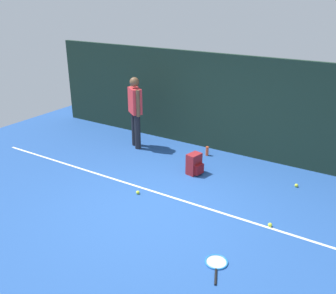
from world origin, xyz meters
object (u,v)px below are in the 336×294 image
at_px(backpack, 195,164).
at_px(tennis_ball_by_fence, 270,225).
at_px(tennis_player, 135,108).
at_px(tennis_ball_near_player, 296,185).
at_px(water_bottle, 207,151).
at_px(tennis_ball_mid_court, 138,192).
at_px(tennis_racket, 216,263).

distance_m(backpack, tennis_ball_by_fence, 2.21).
height_order(tennis_player, tennis_ball_near_player, tennis_player).
height_order(tennis_ball_near_player, water_bottle, water_bottle).
xyz_separation_m(backpack, tennis_ball_near_player, (1.94, 0.54, -0.18)).
bearing_deg(tennis_ball_mid_court, tennis_racket, -25.73).
bearing_deg(tennis_ball_mid_court, backpack, 70.00).
bearing_deg(tennis_racket, backpack, 10.84).
distance_m(tennis_racket, tennis_ball_by_fence, 1.32).
xyz_separation_m(tennis_player, tennis_ball_mid_court, (1.43, -1.88, -0.93)).
relative_size(tennis_racket, tennis_ball_near_player, 9.57).
height_order(tennis_ball_mid_court, water_bottle, water_bottle).
xyz_separation_m(tennis_racket, tennis_ball_near_player, (0.34, 2.86, 0.02)).
height_order(tennis_ball_near_player, tennis_ball_by_fence, same).
relative_size(backpack, tennis_ball_near_player, 6.67).
height_order(tennis_racket, tennis_ball_mid_court, tennis_ball_mid_court).
bearing_deg(tennis_ball_mid_court, water_bottle, 83.26).
bearing_deg(backpack, tennis_racket, -134.36).
bearing_deg(backpack, water_bottle, 22.71).
relative_size(tennis_racket, backpack, 1.44).
bearing_deg(tennis_ball_by_fence, tennis_ball_near_player, 89.93).
xyz_separation_m(tennis_racket, backpack, (-1.61, 2.32, 0.20)).
distance_m(tennis_player, tennis_racket, 4.64).
bearing_deg(tennis_ball_mid_court, tennis_ball_near_player, 37.41).
bearing_deg(tennis_player, backpack, -161.33).
height_order(backpack, tennis_ball_near_player, backpack).
height_order(tennis_ball_near_player, tennis_ball_mid_court, same).
bearing_deg(tennis_player, tennis_ball_by_fence, -167.57).
relative_size(tennis_ball_near_player, tennis_ball_by_fence, 1.00).
relative_size(tennis_ball_near_player, water_bottle, 0.31).
relative_size(tennis_player, tennis_ball_mid_court, 25.76).
bearing_deg(water_bottle, tennis_ball_mid_court, -96.74).
bearing_deg(tennis_ball_near_player, tennis_racket, -96.76).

